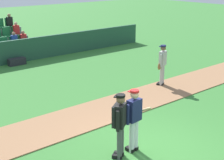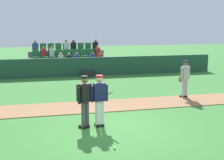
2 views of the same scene
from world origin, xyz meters
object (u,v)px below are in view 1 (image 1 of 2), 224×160
at_px(batter_navy_jersey, 134,118).
at_px(umpire_home_plate, 120,122).
at_px(runner_grey_jersey, 162,64).
at_px(equipment_bag, 17,62).

relative_size(batter_navy_jersey, umpire_home_plate, 1.00).
relative_size(runner_grey_jersey, equipment_bag, 1.96).
relative_size(batter_navy_jersey, runner_grey_jersey, 1.00).
bearing_deg(equipment_bag, runner_grey_jersey, -64.90).
xyz_separation_m(batter_navy_jersey, runner_grey_jersey, (4.72, 3.26, -0.01)).
height_order(runner_grey_jersey, equipment_bag, runner_grey_jersey).
relative_size(umpire_home_plate, runner_grey_jersey, 1.00).
xyz_separation_m(batter_navy_jersey, equipment_bag, (1.38, 10.38, -0.79)).
distance_m(batter_navy_jersey, equipment_bag, 10.50).
bearing_deg(runner_grey_jersey, equipment_bag, 115.10).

